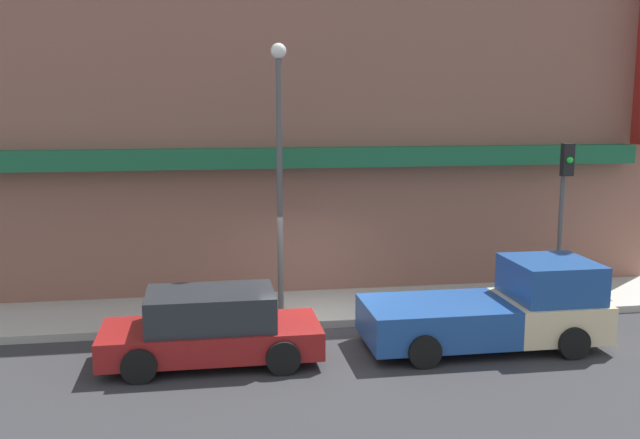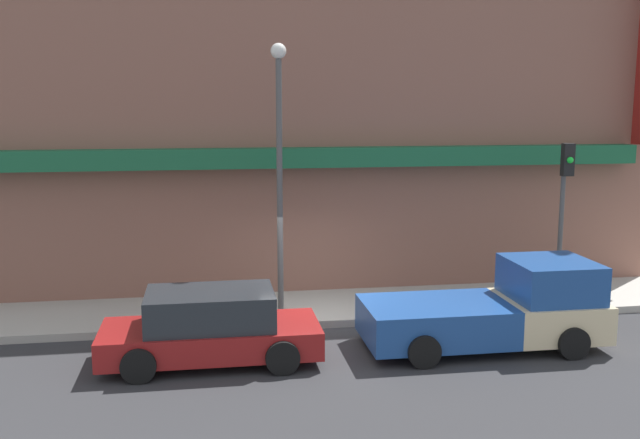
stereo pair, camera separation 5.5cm
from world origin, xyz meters
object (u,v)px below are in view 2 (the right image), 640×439
(street_lamp, at_px, (279,150))
(parked_car, at_px, (211,328))
(pickup_truck, at_px, (498,310))
(traffic_light, at_px, (564,194))
(fire_hydrant, at_px, (251,298))

(street_lamp, bearing_deg, parked_car, -122.48)
(pickup_truck, relative_size, traffic_light, 1.27)
(pickup_truck, xyz_separation_m, traffic_light, (2.69, 2.46, 2.12))
(parked_car, distance_m, fire_hydrant, 2.81)
(fire_hydrant, distance_m, street_lamp, 3.60)
(parked_car, relative_size, traffic_light, 1.09)
(traffic_light, bearing_deg, street_lamp, 178.48)
(parked_car, bearing_deg, traffic_light, 14.41)
(street_lamp, distance_m, traffic_light, 7.17)
(fire_hydrant, bearing_deg, street_lamp, 0.70)
(pickup_truck, distance_m, street_lamp, 6.08)
(parked_car, xyz_separation_m, traffic_light, (8.76, 2.46, 2.20))
(pickup_truck, bearing_deg, street_lamp, 150.25)
(fire_hydrant, xyz_separation_m, street_lamp, (0.72, 0.01, 3.52))
(pickup_truck, xyz_separation_m, parked_car, (-6.07, 0.00, -0.08))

